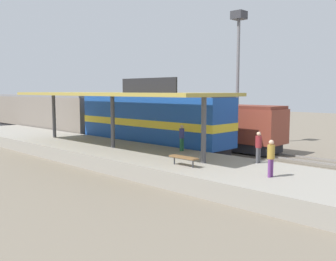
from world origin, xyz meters
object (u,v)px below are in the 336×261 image
at_px(locomotive, 151,121).
at_px(person_walking, 271,156).
at_px(passenger_carriage_single, 42,113).
at_px(light_mast, 238,50).
at_px(person_boarding, 258,146).
at_px(person_waiting, 182,136).
at_px(platform_bench, 183,158).
at_px(freight_car, 214,125).

bearing_deg(locomotive, person_walking, -111.01).
height_order(passenger_carriage_single, light_mast, light_mast).
bearing_deg(person_boarding, person_waiting, 88.67).
bearing_deg(person_waiting, passenger_carriage_single, 84.11).
distance_m(platform_bench, freight_car, 12.20).
distance_m(platform_bench, person_boarding, 4.22).
xyz_separation_m(platform_bench, person_waiting, (3.58, 3.33, 0.51)).
distance_m(light_mast, person_waiting, 12.40).
relative_size(light_mast, person_waiting, 6.84).
distance_m(platform_bench, light_mast, 16.58).
relative_size(passenger_carriage_single, person_boarding, 11.70).
distance_m(person_waiting, person_walking, 8.29).
bearing_deg(platform_bench, passenger_carriage_single, 77.38).
height_order(passenger_carriage_single, person_walking, passenger_carriage_single).
distance_m(locomotive, light_mast, 10.25).
bearing_deg(freight_car, locomotive, 148.84).
relative_size(platform_bench, freight_car, 0.14).
xyz_separation_m(platform_bench, passenger_carriage_single, (6.00, 26.79, 0.97)).
relative_size(platform_bench, person_boarding, 0.99).
distance_m(locomotive, person_boarding, 11.47).
bearing_deg(locomotive, passenger_carriage_single, 90.00).
bearing_deg(freight_car, person_waiting, -159.15).
xyz_separation_m(locomotive, person_waiting, (-2.42, -5.46, -0.56)).
relative_size(locomotive, person_walking, 8.44).
xyz_separation_m(freight_car, person_waiting, (-7.02, -2.67, -0.12)).
bearing_deg(person_boarding, passenger_carriage_single, 85.00).
xyz_separation_m(passenger_carriage_single, person_boarding, (-2.55, -29.16, -0.46)).
distance_m(light_mast, person_walking, 17.82).
distance_m(passenger_carriage_single, person_boarding, 29.28).
xyz_separation_m(locomotive, person_walking, (-5.11, -13.30, -0.56)).
bearing_deg(light_mast, platform_bench, -156.90).
xyz_separation_m(platform_bench, person_boarding, (3.45, -2.37, 0.51)).
height_order(light_mast, person_boarding, light_mast).
bearing_deg(freight_car, person_boarding, -130.48).
relative_size(platform_bench, person_walking, 0.99).
bearing_deg(platform_bench, light_mast, 23.10).
distance_m(passenger_carriage_single, freight_car, 21.29).
distance_m(light_mast, person_boarding, 14.77).
xyz_separation_m(platform_bench, locomotive, (6.00, 8.79, 1.07)).
bearing_deg(locomotive, platform_bench, -124.32).
height_order(locomotive, freight_car, locomotive).
xyz_separation_m(platform_bench, freight_car, (10.60, 6.01, 0.63)).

